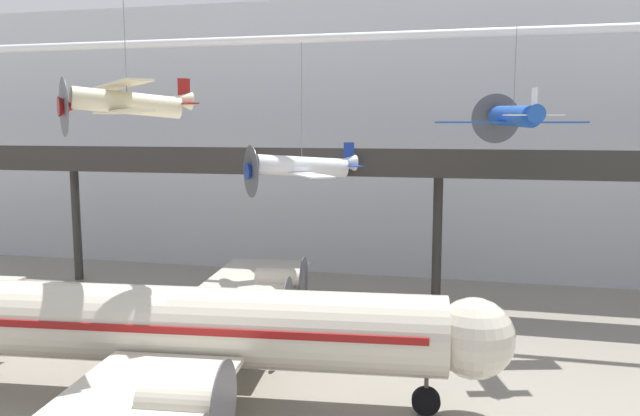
{
  "coord_description": "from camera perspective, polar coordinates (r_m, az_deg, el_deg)",
  "views": [
    {
      "loc": [
        2.09,
        -19.07,
        13.02
      ],
      "look_at": [
        -5.4,
        12.34,
        8.8
      ],
      "focal_mm": 35.0,
      "sensor_mm": 36.0,
      "label": 1
    }
  ],
  "objects": [
    {
      "name": "airliner_silver_main",
      "position": [
        30.82,
        -13.42,
        -10.47
      ],
      "size": [
        32.14,
        36.64,
        10.72
      ],
      "rotation": [
        0.0,
        0.0,
        0.1
      ],
      "color": "beige",
      "rests_on": "ground"
    },
    {
      "name": "mezzanine_walkway",
      "position": [
        45.37,
        10.75,
        3.22
      ],
      "size": [
        110.0,
        3.2,
        11.5
      ],
      "color": "#2D2B28",
      "rests_on": "ground"
    },
    {
      "name": "suspended_plane_blue_trainer",
      "position": [
        38.25,
        17.26,
        7.99
      ],
      "size": [
        8.8,
        7.36,
        6.74
      ],
      "rotation": [
        0.0,
        0.0,
        1.84
      ],
      "color": "#1E4CAD"
    },
    {
      "name": "hangar_back_wall",
      "position": [
        54.96,
        11.29,
        6.18
      ],
      "size": [
        140.0,
        3.0,
        23.9
      ],
      "color": "silver",
      "rests_on": "ground"
    },
    {
      "name": "suspended_plane_white_twin",
      "position": [
        42.44,
        -1.65,
        3.78
      ],
      "size": [
        8.13,
        8.79,
        10.22
      ],
      "rotation": [
        0.0,
        0.0,
        3.77
      ],
      "color": "silver"
    },
    {
      "name": "ceiling_truss_beam",
      "position": [
        42.97,
        10.88,
        15.34
      ],
      "size": [
        120.0,
        0.6,
        0.6
      ],
      "color": "silver"
    },
    {
      "name": "suspended_plane_cream_biplane",
      "position": [
        30.68,
        -17.28,
        9.24
      ],
      "size": [
        6.33,
        6.39,
        6.17
      ],
      "rotation": [
        0.0,
        0.0,
        3.9
      ],
      "color": "beige"
    }
  ]
}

